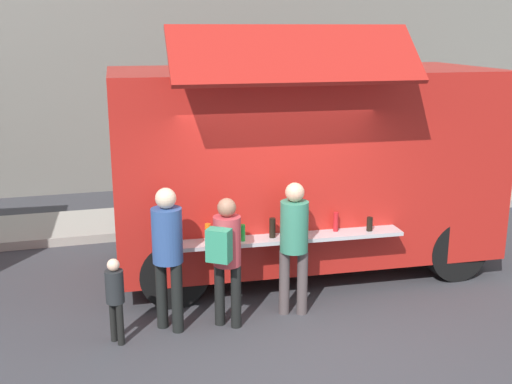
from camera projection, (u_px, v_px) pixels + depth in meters
ground_plane at (304, 338)px, 7.29m from camera, size 60.00×60.00×0.00m
curb_strip at (34, 230)px, 10.95m from camera, size 28.00×1.60×0.15m
food_truck_main at (302, 162)px, 9.15m from camera, size 5.52×3.27×3.55m
trash_bin at (460, 180)px, 12.70m from camera, size 0.60×0.60×1.00m
customer_front_ordering at (294, 237)px, 7.67m from camera, size 0.35×0.35×1.70m
customer_mid_with_backpack at (226, 250)px, 7.33m from camera, size 0.46×0.52×1.60m
customer_rear_waiting at (168, 247)px, 7.25m from camera, size 0.36×0.36×1.75m
child_near_queue at (115, 293)px, 7.04m from camera, size 0.21×0.21×1.02m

